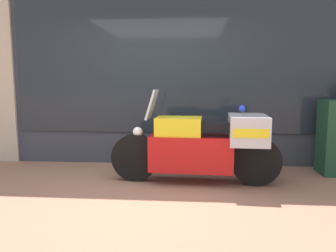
# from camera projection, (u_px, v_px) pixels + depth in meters

# --- Properties ---
(ground_plane) EXTENTS (60.00, 60.00, 0.00)m
(ground_plane) POSITION_uv_depth(u_px,v_px,m) (136.00, 201.00, 3.83)
(ground_plane) COLOR #8E604C
(shop_building) EXTENTS (6.93, 0.55, 3.76)m
(shop_building) POSITION_uv_depth(u_px,v_px,m) (128.00, 53.00, 5.59)
(shop_building) COLOR #333842
(shop_building) RESTS_ON ground
(window_display) EXTENTS (5.42, 0.30, 1.82)m
(window_display) POSITION_uv_depth(u_px,v_px,m) (181.00, 136.00, 5.74)
(window_display) COLOR slate
(window_display) RESTS_ON ground
(paramedic_motorcycle) EXTENTS (2.33, 0.74, 1.29)m
(paramedic_motorcycle) POSITION_uv_depth(u_px,v_px,m) (205.00, 144.00, 4.46)
(paramedic_motorcycle) COLOR black
(paramedic_motorcycle) RESTS_ON ground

